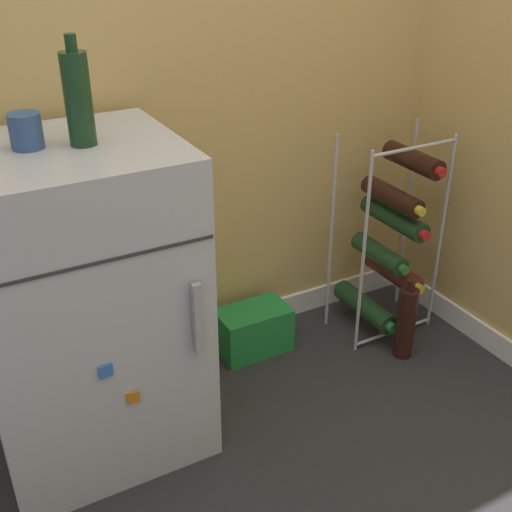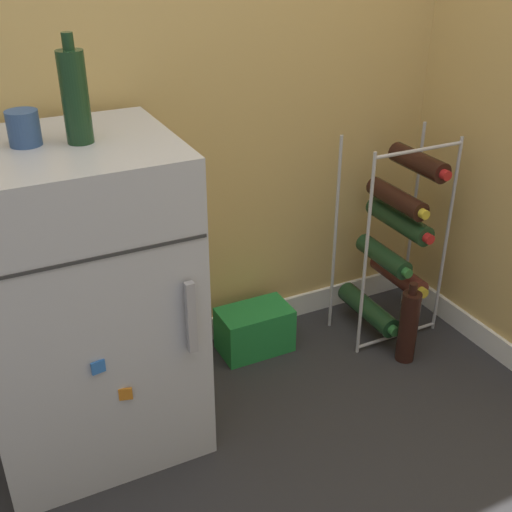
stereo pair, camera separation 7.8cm
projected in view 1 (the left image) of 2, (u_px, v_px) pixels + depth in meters
name	position (u px, v px, depth m)	size (l,w,h in m)	color
ground_plane	(315.00, 447.00, 1.94)	(14.00, 14.00, 0.00)	#28282B
mini_fridge	(85.00, 307.00, 1.78)	(0.58, 0.54, 0.92)	#B7BABF
wine_rack	(389.00, 240.00, 2.36)	(0.36, 0.33, 0.77)	#B2B2B7
soda_box	(253.00, 330.00, 2.34)	(0.26, 0.16, 0.17)	#1E7F38
fridge_top_cup	(26.00, 131.00, 1.54)	(0.08, 0.08, 0.09)	#335184
fridge_top_bottle	(78.00, 98.00, 1.53)	(0.07, 0.07, 0.26)	#19381E
loose_bottle_floor	(406.00, 322.00, 2.28)	(0.07, 0.07, 0.31)	black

